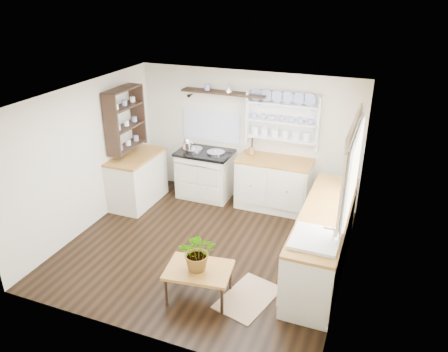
{
  "coord_description": "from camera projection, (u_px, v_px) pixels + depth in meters",
  "views": [
    {
      "loc": [
        2.29,
        -5.07,
        3.69
      ],
      "look_at": [
        0.2,
        0.25,
        1.1
      ],
      "focal_mm": 35.0,
      "sensor_mm": 36.0,
      "label": 1
    }
  ],
  "objects": [
    {
      "name": "center_table",
      "position": [
        199.0,
        272.0,
        5.38
      ],
      "size": [
        0.87,
        0.68,
        0.43
      ],
      "rotation": [
        0.0,
        0.0,
        0.14
      ],
      "color": "brown",
      "rests_on": "floor"
    },
    {
      "name": "right_cabinets",
      "position": [
        323.0,
        240.0,
        5.91
      ],
      "size": [
        0.62,
        2.43,
        0.9
      ],
      "color": "beige",
      "rests_on": "floor"
    },
    {
      "name": "belfast_sink",
      "position": [
        314.0,
        248.0,
        5.14
      ],
      "size": [
        0.55,
        0.6,
        0.45
      ],
      "color": "white",
      "rests_on": "right_cabinets"
    },
    {
      "name": "floor_rug",
      "position": [
        248.0,
        298.0,
        5.52
      ],
      "size": [
        0.75,
        0.96,
        0.02
      ],
      "primitive_type": "cube",
      "rotation": [
        0.0,
        0.0,
        -0.26
      ],
      "color": "#906D54",
      "rests_on": "floor"
    },
    {
      "name": "window",
      "position": [
        352.0,
        166.0,
        5.42
      ],
      "size": [
        0.08,
        1.55,
        1.22
      ],
      "color": "white",
      "rests_on": "wall_right"
    },
    {
      "name": "utensil_crock",
      "position": [
        251.0,
        151.0,
        7.56
      ],
      "size": [
        0.11,
        0.11,
        0.12
      ],
      "primitive_type": "cylinder",
      "color": "brown",
      "rests_on": "back_cabinets"
    },
    {
      "name": "potted_plant",
      "position": [
        198.0,
        252.0,
        5.26
      ],
      "size": [
        0.55,
        0.52,
        0.5
      ],
      "primitive_type": "imported",
      "rotation": [
        0.0,
        0.0,
        0.34
      ],
      "color": "#3F7233",
      "rests_on": "center_table"
    },
    {
      "name": "kettle",
      "position": [
        187.0,
        144.0,
        7.71
      ],
      "size": [
        0.17,
        0.17,
        0.2
      ],
      "primitive_type": null,
      "color": "silver",
      "rests_on": "aga_cooker"
    },
    {
      "name": "back_cabinets",
      "position": [
        274.0,
        183.0,
        7.55
      ],
      "size": [
        1.27,
        0.63,
        0.9
      ],
      "color": "beige",
      "rests_on": "floor"
    },
    {
      "name": "wall_back",
      "position": [
        247.0,
        136.0,
        7.72
      ],
      "size": [
        4.0,
        0.02,
        2.3
      ],
      "primitive_type": "cube",
      "color": "silver",
      "rests_on": "ground"
    },
    {
      "name": "floor",
      "position": [
        205.0,
        247.0,
        6.58
      ],
      "size": [
        4.0,
        3.8,
        0.01
      ],
      "primitive_type": "cube",
      "color": "black",
      "rests_on": "ground"
    },
    {
      "name": "plate_rack",
      "position": [
        284.0,
        118.0,
        7.3
      ],
      "size": [
        1.2,
        0.22,
        0.9
      ],
      "color": "white",
      "rests_on": "wall_back"
    },
    {
      "name": "wall_right",
      "position": [
        351.0,
        202.0,
        5.44
      ],
      "size": [
        0.02,
        3.8,
        2.3
      ],
      "primitive_type": "cube",
      "color": "silver",
      "rests_on": "ground"
    },
    {
      "name": "wall_left",
      "position": [
        86.0,
        158.0,
        6.77
      ],
      "size": [
        0.02,
        3.8,
        2.3
      ],
      "primitive_type": "cube",
      "color": "silver",
      "rests_on": "ground"
    },
    {
      "name": "ceiling",
      "position": [
        202.0,
        97.0,
        5.63
      ],
      "size": [
        4.0,
        3.8,
        0.01
      ],
      "primitive_type": "cube",
      "color": "white",
      "rests_on": "wall_back"
    },
    {
      "name": "left_shelving",
      "position": [
        125.0,
        118.0,
        7.32
      ],
      "size": [
        0.28,
        0.8,
        1.05
      ],
      "primitive_type": "cube",
      "color": "black",
      "rests_on": "wall_left"
    },
    {
      "name": "high_shelf",
      "position": [
        224.0,
        93.0,
        7.43
      ],
      "size": [
        1.5,
        0.29,
        0.16
      ],
      "color": "black",
      "rests_on": "wall_back"
    },
    {
      "name": "left_cabinets",
      "position": [
        137.0,
        179.0,
        7.72
      ],
      "size": [
        0.62,
        1.13,
        0.9
      ],
      "color": "beige",
      "rests_on": "floor"
    },
    {
      "name": "aga_cooker",
      "position": [
        205.0,
        174.0,
        7.96
      ],
      "size": [
        0.98,
        0.68,
        0.91
      ],
      "color": "beige",
      "rests_on": "floor"
    }
  ]
}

